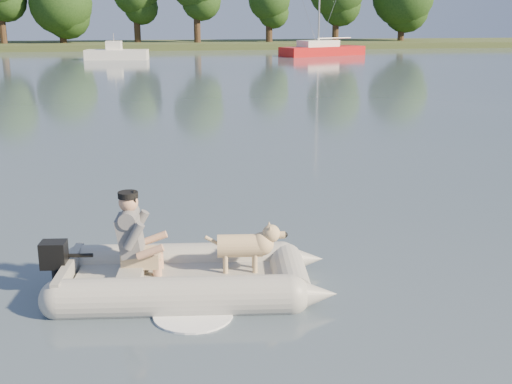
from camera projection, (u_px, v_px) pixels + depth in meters
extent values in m
plane|color=slate|center=(242.00, 276.00, 8.83)|extent=(160.00, 160.00, 0.00)
cube|color=#47512D|center=(161.00, 45.00, 67.73)|extent=(160.00, 12.00, 0.70)
cylinder|color=#332316|center=(3.00, 28.00, 63.90)|extent=(0.70, 0.70, 4.24)
cylinder|color=#332316|center=(63.00, 34.00, 65.26)|extent=(0.70, 0.70, 2.94)
sphere|color=#274717|center=(60.00, 3.00, 64.45)|extent=(6.27, 6.27, 6.27)
cylinder|color=#332316|center=(137.00, 30.00, 66.89)|extent=(0.70, 0.70, 3.67)
cylinder|color=#332316|center=(197.00, 27.00, 66.03)|extent=(0.70, 0.70, 4.29)
cylinder|color=#332316|center=(269.00, 32.00, 67.59)|extent=(0.70, 0.70, 3.21)
cylinder|color=#332316|center=(336.00, 28.00, 69.21)|extent=(0.70, 0.70, 3.94)
cylinder|color=#332316|center=(401.00, 30.00, 70.68)|extent=(0.70, 0.70, 3.52)
cube|color=red|center=(323.00, 52.00, 55.18)|extent=(7.96, 5.11, 0.96)
cube|color=white|center=(318.00, 44.00, 54.74)|extent=(3.76, 2.90, 0.58)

